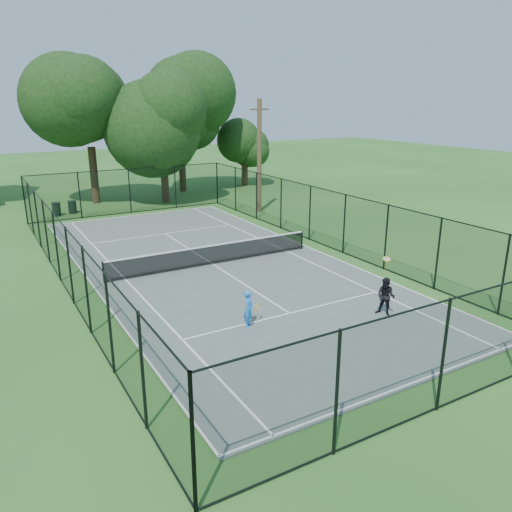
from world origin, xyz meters
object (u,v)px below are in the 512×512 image
player_black (386,297)px  trash_bin_left (56,209)px  trash_bin_right (72,207)px  utility_pole (259,156)px  tennis_net (213,254)px  player_blue (249,309)px

player_black → trash_bin_left: bearing=108.0°
player_black → trash_bin_right: bearing=105.4°
utility_pole → trash_bin_left: bearing=155.8°
tennis_net → player_blue: size_ratio=7.83×
trash_bin_right → player_blue: size_ratio=0.67×
trash_bin_left → player_blue: player_blue is taller
trash_bin_left → utility_pole: 13.86m
trash_bin_left → tennis_net: bearing=-72.6°
utility_pole → trash_bin_right: bearing=152.6°
tennis_net → trash_bin_right: size_ratio=11.73×
tennis_net → trash_bin_left: tennis_net is taller
tennis_net → player_blue: (-1.78, -6.58, 0.12)m
tennis_net → trash_bin_left: 15.21m
player_blue → tennis_net: bearing=74.9°
trash_bin_left → utility_pole: size_ratio=0.12×
player_blue → player_black: 4.91m
trash_bin_right → player_blue: bearing=-85.5°
trash_bin_right → player_black: bearing=-74.6°
tennis_net → player_blue: player_blue is taller
tennis_net → player_black: size_ratio=4.98×
trash_bin_left → player_black: size_ratio=0.45×
trash_bin_right → player_black: 23.87m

